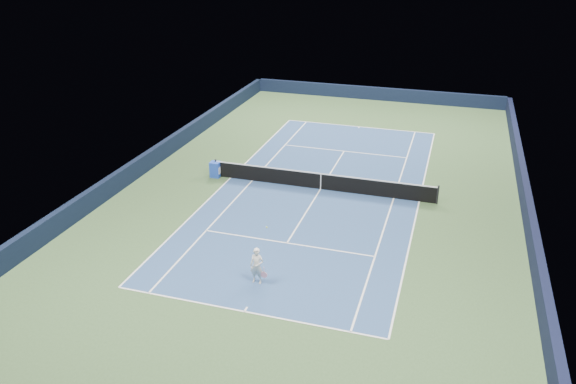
% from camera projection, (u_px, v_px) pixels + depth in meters
% --- Properties ---
extents(ground, '(40.00, 40.00, 0.00)m').
position_uv_depth(ground, '(321.00, 189.00, 31.70)').
color(ground, '#334E2B').
rests_on(ground, ground).
extents(wall_far, '(22.00, 0.35, 1.10)m').
position_uv_depth(wall_far, '(377.00, 94.00, 48.69)').
color(wall_far, black).
rests_on(wall_far, ground).
extents(wall_right, '(0.35, 40.00, 1.10)m').
position_uv_depth(wall_right, '(527.00, 205.00, 28.57)').
color(wall_right, black).
rests_on(wall_right, ground).
extents(wall_left, '(0.35, 40.00, 1.10)m').
position_uv_depth(wall_left, '(150.00, 160.00, 34.38)').
color(wall_left, black).
rests_on(wall_left, ground).
extents(court_surface, '(10.97, 23.77, 0.01)m').
position_uv_depth(court_surface, '(321.00, 189.00, 31.70)').
color(court_surface, navy).
rests_on(court_surface, ground).
extents(baseline_far, '(10.97, 0.08, 0.00)m').
position_uv_depth(baseline_far, '(359.00, 127.00, 42.02)').
color(baseline_far, white).
rests_on(baseline_far, ground).
extents(baseline_near, '(10.97, 0.08, 0.00)m').
position_uv_depth(baseline_near, '(244.00, 312.00, 21.38)').
color(baseline_near, white).
rests_on(baseline_near, ground).
extents(sideline_doubles_right, '(0.08, 23.77, 0.00)m').
position_uv_depth(sideline_doubles_right, '(419.00, 201.00, 30.23)').
color(sideline_doubles_right, white).
rests_on(sideline_doubles_right, ground).
extents(sideline_doubles_left, '(0.08, 23.77, 0.00)m').
position_uv_depth(sideline_doubles_left, '(231.00, 178.00, 33.17)').
color(sideline_doubles_left, white).
rests_on(sideline_doubles_left, ground).
extents(sideline_singles_right, '(0.08, 23.77, 0.00)m').
position_uv_depth(sideline_singles_right, '(394.00, 198.00, 30.59)').
color(sideline_singles_right, white).
rests_on(sideline_singles_right, ground).
extents(sideline_singles_left, '(0.08, 23.77, 0.00)m').
position_uv_depth(sideline_singles_left, '(252.00, 180.00, 32.80)').
color(sideline_singles_left, white).
rests_on(sideline_singles_left, ground).
extents(service_line_far, '(8.23, 0.08, 0.00)m').
position_uv_depth(service_line_far, '(344.00, 151.00, 37.26)').
color(service_line_far, white).
rests_on(service_line_far, ground).
extents(service_line_near, '(8.23, 0.08, 0.00)m').
position_uv_depth(service_line_near, '(287.00, 243.00, 26.14)').
color(service_line_near, white).
rests_on(service_line_near, ground).
extents(center_service_line, '(0.08, 12.80, 0.00)m').
position_uv_depth(center_service_line, '(321.00, 189.00, 31.70)').
color(center_service_line, white).
rests_on(center_service_line, ground).
extents(center_mark_far, '(0.08, 0.30, 0.00)m').
position_uv_depth(center_mark_far, '(359.00, 127.00, 41.89)').
color(center_mark_far, white).
rests_on(center_mark_far, ground).
extents(center_mark_near, '(0.08, 0.30, 0.00)m').
position_uv_depth(center_mark_near, '(246.00, 309.00, 21.51)').
color(center_mark_near, white).
rests_on(center_mark_near, ground).
extents(tennis_net, '(12.90, 0.10, 1.07)m').
position_uv_depth(tennis_net, '(321.00, 181.00, 31.49)').
color(tennis_net, black).
rests_on(tennis_net, ground).
extents(sponsor_cube, '(0.60, 0.53, 0.93)m').
position_uv_depth(sponsor_cube, '(215.00, 169.00, 33.14)').
color(sponsor_cube, blue).
rests_on(sponsor_cube, ground).
extents(tennis_player, '(0.75, 1.23, 2.11)m').
position_uv_depth(tennis_player, '(257.00, 266.00, 22.86)').
color(tennis_player, white).
rests_on(tennis_player, ground).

